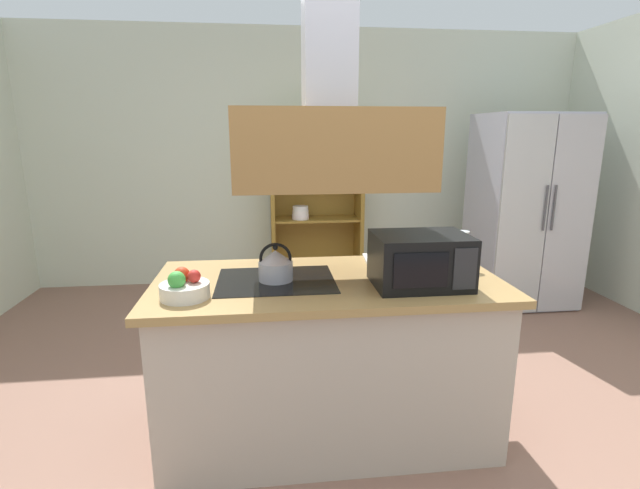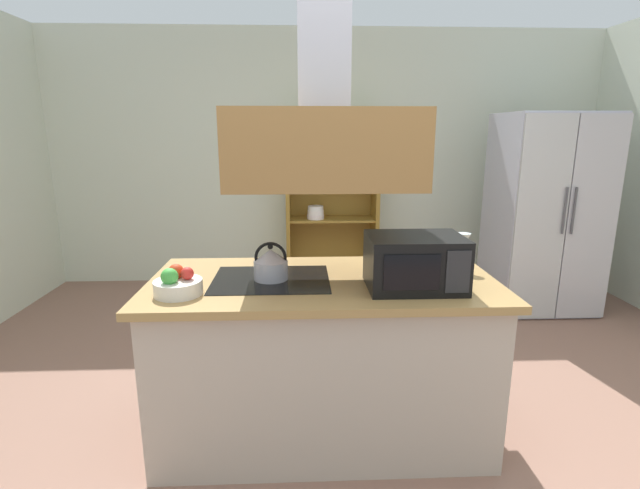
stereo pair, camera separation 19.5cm
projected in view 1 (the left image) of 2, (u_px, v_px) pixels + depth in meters
The scene contains 11 objects.
ground_plane at pixel (362, 441), 2.56m from camera, with size 7.80×7.80×0.00m, color #8B6353.
wall_back at pixel (309, 159), 5.14m from camera, with size 6.00×0.12×2.70m, color silver.
kitchen_island at pixel (327, 357), 2.54m from camera, with size 1.80×0.88×0.90m.
range_hood at pixel (328, 121), 2.25m from camera, with size 0.90×0.70×1.31m.
refrigerator at pixel (525, 211), 4.49m from camera, with size 0.90×0.77×1.81m.
dish_cabinet at pixel (316, 211), 5.06m from camera, with size 0.97×0.40×1.83m.
kettle at pixel (276, 265), 2.39m from camera, with size 0.18×0.18×0.20m.
cutting_board at pixel (394, 260), 2.77m from camera, with size 0.34×0.24×0.02m, color white.
microwave at pixel (420, 260), 2.31m from camera, with size 0.46×0.35×0.26m.
wine_glass_on_counter at pixel (462, 241), 2.62m from camera, with size 0.08×0.08×0.21m.
fruit_bowl at pixel (184, 287), 2.15m from camera, with size 0.23×0.23×0.14m.
Camera 1 is at (-0.49, -2.19, 1.65)m, focal length 26.24 mm.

